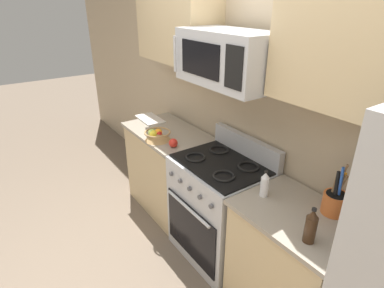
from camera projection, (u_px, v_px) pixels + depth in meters
ground_plane at (151, 285)px, 2.57m from camera, size 16.00×16.00×0.00m
wall_back at (258, 110)px, 2.56m from camera, size 8.00×0.10×2.60m
counter_left at (168, 170)px, 3.37m from camera, size 0.95×0.59×0.91m
range_oven at (219, 209)px, 2.72m from camera, size 0.76×0.64×1.09m
counter_right at (290, 267)px, 2.15m from camera, size 0.77×0.59×0.91m
microwave at (229, 58)px, 2.19m from camera, size 0.77×0.44×0.37m
upper_cabinets_left at (177, 22)px, 2.82m from camera, size 0.94×0.34×0.70m
upper_cabinets_right at (349, 41)px, 1.60m from camera, size 0.76×0.34×0.70m
utensil_crock at (335, 202)px, 1.94m from camera, size 0.15×0.15×0.33m
fruit_basket at (157, 135)px, 2.95m from camera, size 0.25×0.25×0.11m
apple_loose at (173, 143)px, 2.81m from camera, size 0.08×0.08×0.08m
cutting_board at (150, 119)px, 3.45m from camera, size 0.38×0.22×0.02m
bottle_vinegar at (265, 184)px, 2.10m from camera, size 0.06×0.06×0.19m
bottle_soy at (311, 227)px, 1.69m from camera, size 0.06×0.06×0.22m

